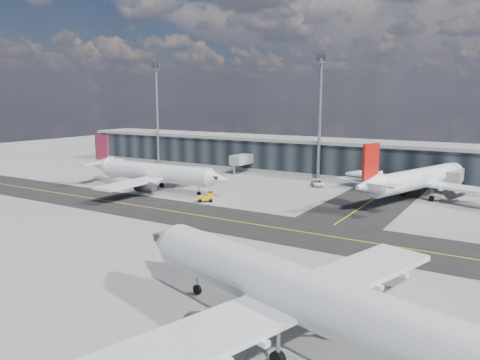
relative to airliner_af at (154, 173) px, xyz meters
The scene contains 9 objects.
ground 29.53m from the airliner_af, 35.06° to the right, with size 300.00×300.00×0.00m, color gray.
taxiway_lanes 28.79m from the airliner_af, 12.32° to the right, with size 180.00×63.00×0.03m.
terminal_concourse 45.05m from the airliner_af, 57.76° to the left, with size 152.00×19.80×8.80m.
floodlight_masts 41.11m from the airliner_af, 52.41° to the left, with size 102.50×0.70×28.90m.
airliner_af is the anchor object (origin of this frame).
airliner_redtail 52.79m from the airliner_af, 21.78° to the left, with size 32.83×38.04×11.56m.
airliner_near 67.14m from the airliner_af, 38.71° to the right, with size 42.12×36.29×12.70m.
baggage_tug 16.89m from the airliner_af, 13.04° to the right, with size 3.24×2.81×1.86m.
service_van 35.32m from the airliner_af, 38.24° to the left, with size 2.25×4.88×1.36m, color white.
Camera 1 is at (41.52, -55.87, 18.88)m, focal length 35.00 mm.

